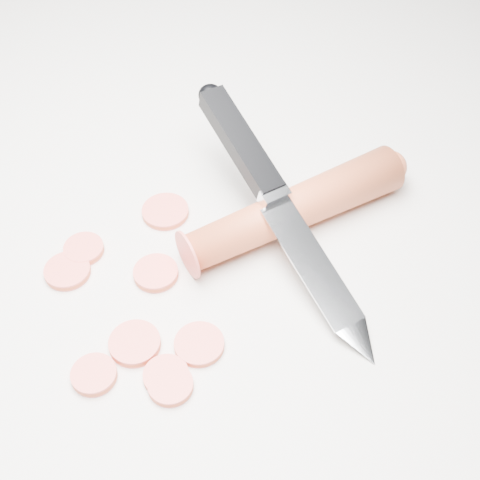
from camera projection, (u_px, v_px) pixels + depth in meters
The scene contains 12 objects.
ground at pixel (168, 248), 0.53m from camera, with size 2.40×2.40×0.00m, color silver.
carrot at pixel (294, 209), 0.53m from camera, with size 0.03×0.03×0.19m, color #BE4622.
carrot_slice_0 at pixel (84, 249), 0.53m from camera, with size 0.03×0.03×0.01m, color #EC5247.
carrot_slice_1 at pixel (67, 271), 0.51m from camera, with size 0.04×0.04×0.01m, color #EC5247.
carrot_slice_2 at pixel (156, 273), 0.51m from camera, with size 0.03×0.03×0.01m, color #EC5247.
carrot_slice_3 at pixel (94, 375), 0.46m from camera, with size 0.03×0.03×0.01m, color #EC5247.
carrot_slice_4 at pixel (171, 385), 0.45m from camera, with size 0.03×0.03×0.01m, color #EC5247.
carrot_slice_5 at pixel (165, 211), 0.56m from camera, with size 0.04×0.04×0.01m, color #EC5247.
carrot_slice_6 at pixel (166, 376), 0.46m from camera, with size 0.03×0.03×0.01m, color #EC5247.
carrot_slice_7 at pixel (199, 344), 0.47m from camera, with size 0.04×0.04×0.01m, color #EC5247.
carrot_slice_8 at pixel (135, 343), 0.47m from camera, with size 0.04×0.04×0.01m, color #EC5247.
kitchen_knife at pixel (284, 209), 0.51m from camera, with size 0.24×0.14×0.08m, color silver, non-canonical shape.
Camera 1 is at (0.23, -0.26, 0.41)m, focal length 50.00 mm.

